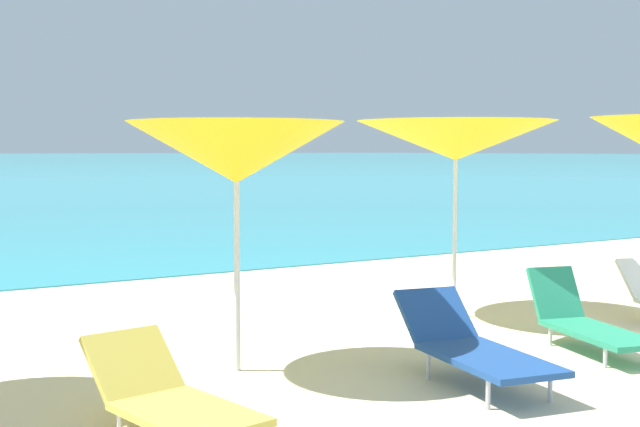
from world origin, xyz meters
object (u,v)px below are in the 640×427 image
at_px(umbrella_3, 236,153).
at_px(lounge_chair_9, 586,322).
at_px(lounge_chair_2, 169,397).
at_px(lounge_chair_5, 472,346).
at_px(umbrella_4, 456,141).

bearing_deg(umbrella_3, lounge_chair_9, -19.08).
relative_size(lounge_chair_2, lounge_chair_9, 0.91).
height_order(lounge_chair_2, lounge_chair_5, lounge_chair_5).
xyz_separation_m(umbrella_4, lounge_chair_5, (-1.77, -2.23, -1.68)).
height_order(umbrella_4, lounge_chair_5, umbrella_4).
xyz_separation_m(umbrella_3, lounge_chair_9, (3.12, -1.08, -1.59)).
relative_size(umbrella_3, lounge_chair_2, 1.41).
bearing_deg(umbrella_3, lounge_chair_5, -44.17).
bearing_deg(lounge_chair_5, umbrella_4, 62.58).
height_order(umbrella_4, lounge_chair_2, umbrella_4).
distance_m(umbrella_4, lounge_chair_9, 2.59).
bearing_deg(lounge_chair_9, umbrella_4, 104.65).
xyz_separation_m(umbrella_3, lounge_chair_2, (-1.16, -1.26, -1.60)).
height_order(umbrella_3, lounge_chair_2, umbrella_3).
distance_m(umbrella_4, lounge_chair_5, 3.30).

